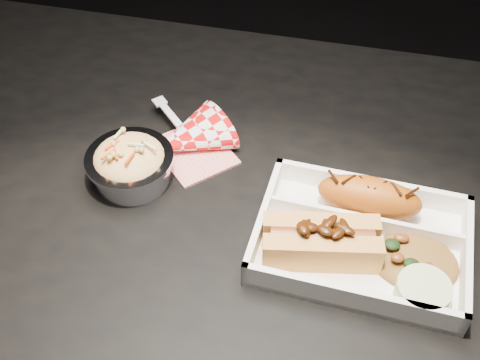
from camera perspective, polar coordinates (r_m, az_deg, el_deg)
name	(u,v)px	position (r m, az deg, el deg)	size (l,w,h in m)	color
dining_table	(266,252)	(0.85, 2.48, -6.82)	(1.20, 0.80, 0.75)	black
food_tray	(360,243)	(0.75, 11.35, -5.84)	(0.26, 0.19, 0.04)	white
fried_pastry	(369,197)	(0.76, 12.16, -1.59)	(0.13, 0.05, 0.05)	#B05211
hotdog	(322,240)	(0.71, 7.74, -5.65)	(0.15, 0.08, 0.06)	#DC994B
fried_rice_mound	(417,255)	(0.73, 16.40, -6.88)	(0.10, 0.08, 0.03)	olive
cupcake_liner	(422,293)	(0.70, 16.89, -10.24)	(0.06, 0.06, 0.03)	beige
foil_coleslaw_cup	(130,162)	(0.81, -10.39, 1.66)	(0.12, 0.12, 0.07)	silver
napkin_fork	(188,138)	(0.85, -4.92, 3.96)	(0.16, 0.16, 0.10)	red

